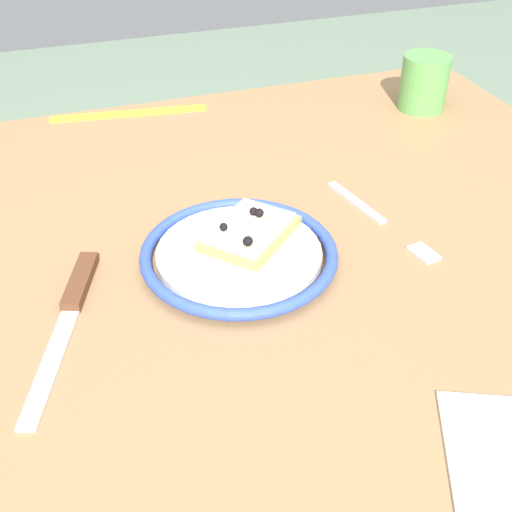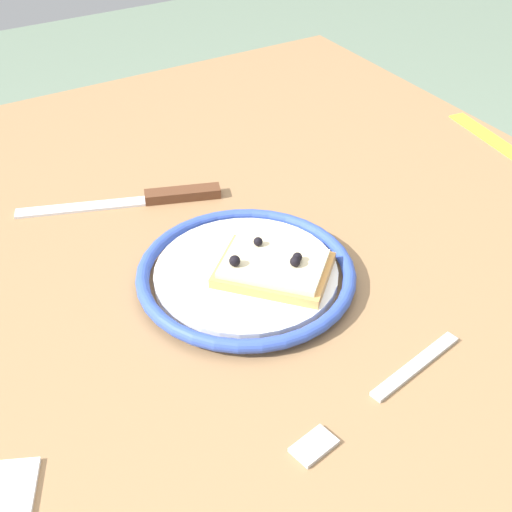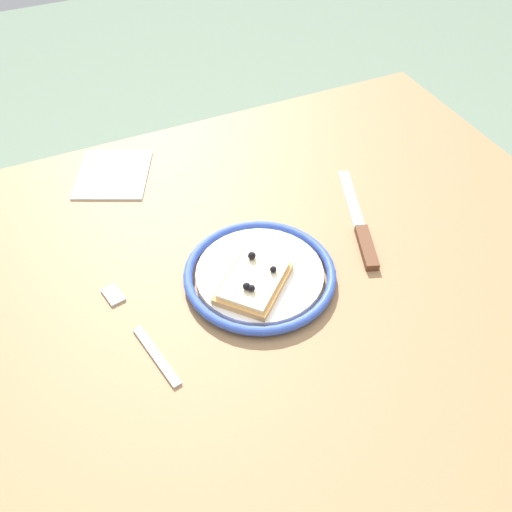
% 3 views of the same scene
% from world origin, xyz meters
% --- Properties ---
extents(ground_plane, '(6.00, 6.00, 0.00)m').
position_xyz_m(ground_plane, '(0.00, 0.00, 0.00)').
color(ground_plane, slate).
extents(dining_table, '(1.10, 0.91, 0.71)m').
position_xyz_m(dining_table, '(0.00, 0.00, 0.64)').
color(dining_table, '#936D47').
rests_on(dining_table, ground_plane).
extents(plate, '(0.22, 0.22, 0.02)m').
position_xyz_m(plate, '(0.01, 0.02, 0.72)').
color(plate, white).
rests_on(plate, dining_table).
extents(pizza_slice_near, '(0.13, 0.13, 0.03)m').
position_xyz_m(pizza_slice_near, '(-0.01, -0.00, 0.73)').
color(pizza_slice_near, tan).
rests_on(pizza_slice_near, plate).
extents(knife, '(0.10, 0.23, 0.01)m').
position_xyz_m(knife, '(0.19, 0.04, 0.71)').
color(knife, silver).
rests_on(knife, dining_table).
extents(fork, '(0.06, 0.20, 0.00)m').
position_xyz_m(fork, '(-0.18, -0.00, 0.71)').
color(fork, '#BCBCBC').
rests_on(fork, dining_table).
extents(napkin, '(0.17, 0.17, 0.00)m').
position_xyz_m(napkin, '(-0.13, 0.35, 0.71)').
color(napkin, white).
rests_on(napkin, dining_table).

